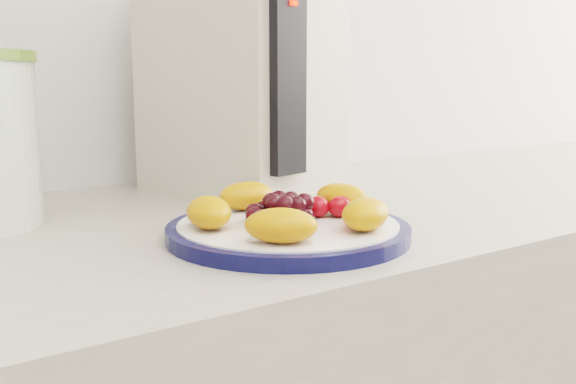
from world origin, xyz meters
TOP-DOWN VIEW (x-y plane):
  - plate_rim at (0.03, 1.06)m, footprint 0.26×0.26m
  - plate_face at (0.03, 1.06)m, footprint 0.23×0.23m
  - appliance_body at (0.13, 1.33)m, footprint 0.24×0.30m
  - appliance_panel at (0.12, 1.19)m, footprint 0.06×0.03m
  - appliance_led at (0.12, 1.18)m, footprint 0.01×0.01m
  - fruit_plate at (0.04, 1.06)m, footprint 0.22×0.22m

SIDE VIEW (x-z plane):
  - plate_rim at x=0.03m, z-range 0.90..0.91m
  - plate_face at x=0.03m, z-range 0.90..0.92m
  - fruit_plate at x=0.04m, z-range 0.92..0.95m
  - appliance_body at x=0.13m, z-range 0.90..1.22m
  - appliance_panel at x=0.12m, z-range 0.95..1.19m
  - appliance_led at x=0.12m, z-range 1.16..1.16m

